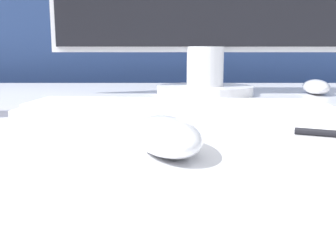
# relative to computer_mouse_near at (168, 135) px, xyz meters

# --- Properties ---
(partition_panel) EXTENTS (5.00, 0.03, 1.01)m
(partition_panel) POSITION_rel_computer_mouse_near_xyz_m (0.06, 1.01, -0.21)
(partition_panel) COLOR navy
(partition_panel) RESTS_ON ground_plane
(computer_mouse_near) EXTENTS (0.09, 0.14, 0.03)m
(computer_mouse_near) POSITION_rel_computer_mouse_near_xyz_m (0.00, 0.00, 0.00)
(computer_mouse_near) COLOR white
(computer_mouse_near) RESTS_ON desk
(keyboard) EXTENTS (0.46, 0.16, 0.02)m
(keyboard) POSITION_rel_computer_mouse_near_xyz_m (0.01, 0.20, -0.01)
(keyboard) COLOR white
(keyboard) RESTS_ON desk
(computer_mouse_far) EXTENTS (0.07, 0.13, 0.03)m
(computer_mouse_far) POSITION_rel_computer_mouse_near_xyz_m (0.34, 0.53, 0.00)
(computer_mouse_far) COLOR silver
(computer_mouse_far) RESTS_ON desk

